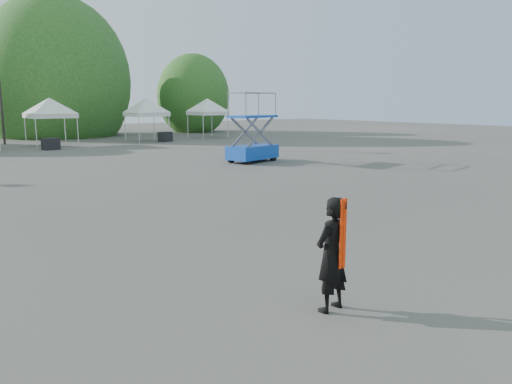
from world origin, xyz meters
TOP-DOWN VIEW (x-y plane):
  - ground at (0.00, 0.00)m, footprint 120.00×120.00m
  - tree_mid_e at (9.00, 39.00)m, footprint 5.12×5.12m
  - tree_far_e at (22.00, 37.00)m, footprint 3.84×3.84m
  - tent_f at (5.43, 28.88)m, footprint 4.20×4.20m
  - tent_g at (12.51, 28.40)m, footprint 3.85×3.85m
  - tent_h at (18.48, 28.91)m, footprint 3.80×3.80m
  - man at (0.08, -2.93)m, footprint 0.68×0.50m
  - scissor_lift at (10.55, 12.41)m, footprint 2.94×1.91m
  - crate_mid at (4.39, 25.63)m, footprint 1.05×0.87m
  - crate_east at (13.39, 27.10)m, footprint 1.19×1.08m

SIDE VIEW (x-z plane):
  - ground at x=0.00m, z-range 0.00..0.00m
  - crate_east at x=13.39m, z-range 0.00..0.75m
  - crate_mid at x=4.39m, z-range 0.00..0.75m
  - man at x=0.08m, z-range 0.00..1.71m
  - scissor_lift at x=10.55m, z-range 0.01..3.51m
  - tent_h at x=18.48m, z-range 1.12..5.00m
  - tent_g at x=12.51m, z-range 1.12..5.00m
  - tent_f at x=5.43m, z-range 1.12..5.00m
  - tree_far_e at x=22.00m, z-range 0.70..6.55m
  - tree_mid_e at x=9.00m, z-range 0.94..8.74m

